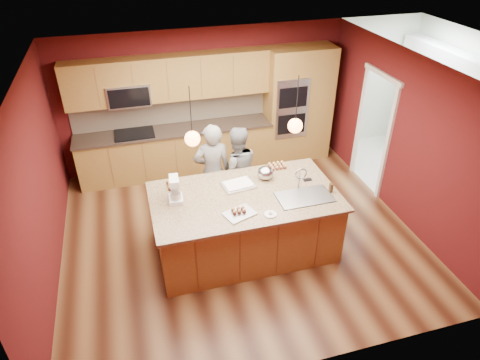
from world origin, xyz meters
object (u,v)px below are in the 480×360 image
object	(u,v)px
person_left	(213,172)
mixing_bowl	(266,173)
person_right	(236,171)
stand_mixer	(175,191)
island	(246,222)

from	to	relation	value
person_left	mixing_bowl	bearing A→B (deg)	140.08
person_right	mixing_bowl	size ratio (longest dim) A/B	6.31
person_left	stand_mixer	size ratio (longest dim) A/B	4.57
island	person_left	bearing A→B (deg)	104.94
person_right	stand_mixer	size ratio (longest dim) A/B	4.28
stand_mixer	person_left	bearing A→B (deg)	54.38
mixing_bowl	person_right	bearing A→B (deg)	113.44
stand_mixer	mixing_bowl	xyz separation A→B (m)	(1.40, 0.20, -0.06)
stand_mixer	person_right	bearing A→B (deg)	41.75
island	person_left	world-z (taller)	person_left
island	person_right	world-z (taller)	person_right
island	mixing_bowl	xyz separation A→B (m)	(0.42, 0.36, 0.58)
mixing_bowl	person_left	bearing A→B (deg)	136.53
island	person_right	distance (m)	1.05
island	person_right	size ratio (longest dim) A/B	1.70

